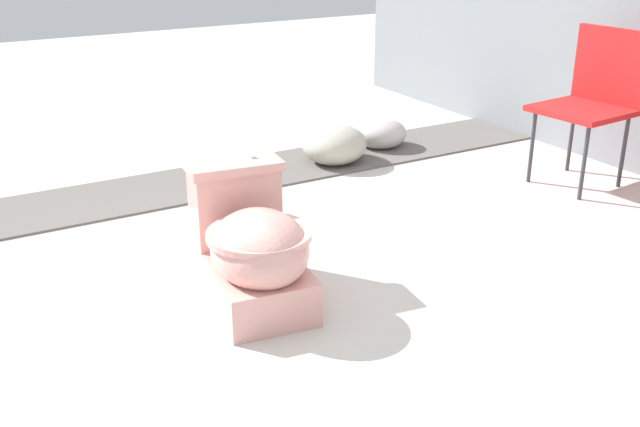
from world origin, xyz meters
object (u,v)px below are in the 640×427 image
(toilet, at_px, (252,248))
(folding_chair_left, at_px, (596,91))
(boulder_near, at_px, (334,144))
(boulder_far, at_px, (381,133))

(toilet, bearing_deg, folding_chair_left, 106.00)
(boulder_near, distance_m, boulder_far, 0.43)
(boulder_far, bearing_deg, boulder_near, -73.84)
(boulder_far, bearing_deg, folding_chair_left, 30.33)
(folding_chair_left, height_order, boulder_far, folding_chair_left)
(folding_chair_left, distance_m, boulder_near, 1.49)
(toilet, height_order, boulder_far, toilet)
(folding_chair_left, height_order, boulder_near, folding_chair_left)
(toilet, xyz_separation_m, boulder_near, (-1.30, 1.15, -0.10))
(toilet, xyz_separation_m, boulder_far, (-1.42, 1.56, -0.12))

